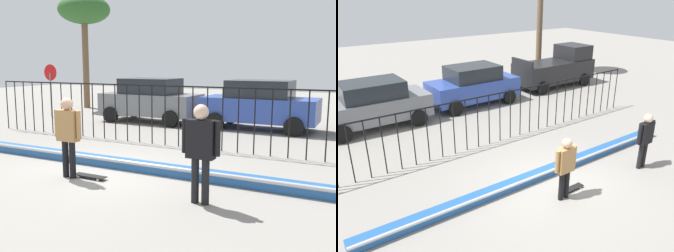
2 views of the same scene
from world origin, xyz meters
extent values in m
plane|color=gray|center=(0.00, 0.00, 0.00)|extent=(60.00, 60.00, 0.00)
cube|color=#235699|center=(0.00, 0.53, 0.11)|extent=(11.00, 0.36, 0.22)
cylinder|color=#B2B2B7|center=(0.00, 0.35, 0.22)|extent=(11.00, 0.09, 0.09)
cylinder|color=black|center=(-4.67, 3.42, 0.93)|extent=(0.04, 0.04, 1.86)
cylinder|color=black|center=(-4.20, 3.42, 0.93)|extent=(0.04, 0.04, 1.86)
cylinder|color=black|center=(-3.73, 3.42, 0.93)|extent=(0.04, 0.04, 1.86)
cylinder|color=black|center=(-3.27, 3.42, 0.93)|extent=(0.04, 0.04, 1.86)
cylinder|color=black|center=(-2.80, 3.42, 0.93)|extent=(0.04, 0.04, 1.86)
cylinder|color=black|center=(-2.33, 3.42, 0.93)|extent=(0.04, 0.04, 1.86)
cylinder|color=black|center=(-1.87, 3.42, 0.93)|extent=(0.04, 0.04, 1.86)
cylinder|color=black|center=(-1.40, 3.42, 0.93)|extent=(0.04, 0.04, 1.86)
cylinder|color=black|center=(-0.93, 3.42, 0.93)|extent=(0.04, 0.04, 1.86)
cylinder|color=black|center=(-0.47, 3.42, 0.93)|extent=(0.04, 0.04, 1.86)
cylinder|color=black|center=(0.00, 3.42, 0.93)|extent=(0.04, 0.04, 1.86)
cylinder|color=black|center=(0.47, 3.42, 0.93)|extent=(0.04, 0.04, 1.86)
cylinder|color=black|center=(0.93, 3.42, 0.93)|extent=(0.04, 0.04, 1.86)
cylinder|color=black|center=(1.40, 3.42, 0.93)|extent=(0.04, 0.04, 1.86)
cylinder|color=black|center=(1.87, 3.42, 0.93)|extent=(0.04, 0.04, 1.86)
cylinder|color=black|center=(2.33, 3.42, 0.93)|extent=(0.04, 0.04, 1.86)
cylinder|color=black|center=(2.80, 3.42, 0.93)|extent=(0.04, 0.04, 1.86)
cylinder|color=black|center=(3.27, 3.42, 0.93)|extent=(0.04, 0.04, 1.86)
cylinder|color=black|center=(3.73, 3.42, 0.93)|extent=(0.04, 0.04, 1.86)
cylinder|color=black|center=(4.20, 3.42, 0.93)|extent=(0.04, 0.04, 1.86)
cylinder|color=black|center=(4.67, 3.42, 0.93)|extent=(0.04, 0.04, 1.86)
cylinder|color=black|center=(5.13, 3.42, 0.93)|extent=(0.04, 0.04, 1.86)
cylinder|color=black|center=(5.60, 3.42, 0.93)|extent=(0.04, 0.04, 1.86)
cylinder|color=black|center=(6.07, 3.42, 0.93)|extent=(0.04, 0.04, 1.86)
cylinder|color=black|center=(6.53, 3.42, 0.93)|extent=(0.04, 0.04, 1.86)
cylinder|color=black|center=(7.00, 3.42, 0.93)|extent=(0.04, 0.04, 1.86)
cube|color=black|center=(0.00, 3.42, 1.84)|extent=(14.00, 0.04, 0.04)
cylinder|color=black|center=(-0.34, -0.66, 0.41)|extent=(0.14, 0.14, 0.83)
cylinder|color=black|center=(-0.14, -0.66, 0.41)|extent=(0.14, 0.14, 0.83)
cube|color=#A87A47|center=(-0.24, -0.66, 1.17)|extent=(0.50, 0.22, 0.68)
sphere|color=tan|center=(-0.24, -0.66, 1.65)|extent=(0.27, 0.27, 0.27)
cylinder|color=#A87A47|center=(-0.55, -0.66, 1.20)|extent=(0.11, 0.11, 0.61)
cylinder|color=#A87A47|center=(0.06, -0.66, 1.20)|extent=(0.11, 0.11, 0.61)
cube|color=black|center=(0.22, -0.52, 0.06)|extent=(0.80, 0.20, 0.02)
cylinder|color=silver|center=(0.49, -0.44, 0.03)|extent=(0.05, 0.03, 0.05)
cylinder|color=silver|center=(0.49, -0.59, 0.03)|extent=(0.05, 0.03, 0.05)
cylinder|color=silver|center=(-0.05, -0.44, 0.03)|extent=(0.05, 0.03, 0.05)
cylinder|color=silver|center=(-0.05, -0.59, 0.03)|extent=(0.05, 0.03, 0.05)
cylinder|color=black|center=(2.87, -0.83, 0.42)|extent=(0.14, 0.14, 0.84)
cylinder|color=black|center=(3.07, -0.83, 0.42)|extent=(0.14, 0.14, 0.84)
cube|color=black|center=(2.97, -0.83, 1.19)|extent=(0.51, 0.22, 0.69)
sphere|color=beige|center=(2.97, -0.83, 1.67)|extent=(0.27, 0.27, 0.27)
cylinder|color=black|center=(2.66, -0.83, 1.22)|extent=(0.11, 0.11, 0.62)
cylinder|color=black|center=(3.28, -0.83, 1.22)|extent=(0.11, 0.11, 0.62)
cube|color=slate|center=(-2.89, 7.52, 0.79)|extent=(4.30, 1.90, 0.90)
cube|color=#1E2328|center=(-2.89, 7.52, 1.57)|extent=(2.37, 1.71, 0.66)
cylinder|color=black|center=(-1.42, 8.47, 0.34)|extent=(0.68, 0.22, 0.68)
cylinder|color=black|center=(-1.42, 6.57, 0.34)|extent=(0.68, 0.22, 0.68)
cylinder|color=black|center=(-4.35, 6.57, 0.34)|extent=(0.68, 0.22, 0.68)
cube|color=#2D479E|center=(1.84, 7.74, 0.79)|extent=(4.30, 1.90, 0.90)
cube|color=#1E2328|center=(1.84, 7.74, 1.57)|extent=(2.37, 1.71, 0.66)
cylinder|color=black|center=(3.30, 8.69, 0.34)|extent=(0.68, 0.22, 0.68)
cylinder|color=black|center=(3.30, 6.79, 0.34)|extent=(0.68, 0.22, 0.68)
cylinder|color=black|center=(0.37, 8.69, 0.34)|extent=(0.68, 0.22, 0.68)
cylinder|color=black|center=(0.37, 6.79, 0.34)|extent=(0.68, 0.22, 0.68)
cube|color=black|center=(7.27, 7.95, 0.89)|extent=(4.70, 1.90, 1.10)
cube|color=black|center=(8.72, 7.95, 1.84)|extent=(1.50, 1.75, 0.80)
cube|color=black|center=(4.98, 7.95, 1.62)|extent=(0.12, 1.75, 0.36)
cylinder|color=black|center=(8.86, 8.90, 0.34)|extent=(0.68, 0.22, 0.68)
cylinder|color=black|center=(8.86, 7.00, 0.34)|extent=(0.68, 0.22, 0.68)
cylinder|color=black|center=(5.67, 8.90, 0.34)|extent=(0.68, 0.22, 0.68)
cylinder|color=black|center=(5.67, 7.00, 0.34)|extent=(0.68, 0.22, 0.68)
cylinder|color=brown|center=(8.30, 10.53, 3.97)|extent=(0.36, 0.36, 7.93)
camera|label=1|loc=(5.56, -7.04, 2.49)|focal=41.38mm
camera|label=2|loc=(-5.97, -6.11, 5.29)|focal=36.15mm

